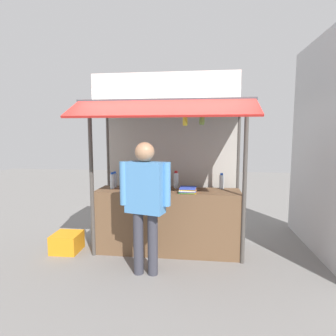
# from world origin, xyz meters

# --- Properties ---
(ground_plane) EXTENTS (20.00, 20.00, 0.00)m
(ground_plane) POSITION_xyz_m (0.00, 0.00, 0.00)
(ground_plane) COLOR slate
(stall_counter) EXTENTS (2.25, 0.59, 1.00)m
(stall_counter) POSITION_xyz_m (0.00, 0.00, 0.50)
(stall_counter) COLOR brown
(stall_counter) RESTS_ON ground
(stall_structure) EXTENTS (2.45, 1.52, 2.70)m
(stall_structure) POSITION_xyz_m (0.00, 0.15, 1.63)
(stall_structure) COLOR #4C4742
(stall_structure) RESTS_ON ground
(water_bottle_back_right) EXTENTS (0.07, 0.07, 0.27)m
(water_bottle_back_right) POSITION_xyz_m (-0.91, 0.03, 1.12)
(water_bottle_back_right) COLOR silver
(water_bottle_back_right) RESTS_ON stall_counter
(water_bottle_mid_right) EXTENTS (0.07, 0.07, 0.26)m
(water_bottle_mid_right) POSITION_xyz_m (-0.90, 0.13, 1.12)
(water_bottle_mid_right) COLOR silver
(water_bottle_mid_right) RESTS_ON stall_counter
(water_bottle_center) EXTENTS (0.08, 0.08, 0.28)m
(water_bottle_center) POSITION_xyz_m (0.11, 0.18, 1.13)
(water_bottle_center) COLOR silver
(water_bottle_center) RESTS_ON stall_counter
(water_bottle_front_right) EXTENTS (0.07, 0.07, 0.25)m
(water_bottle_front_right) POSITION_xyz_m (0.84, 0.22, 1.11)
(water_bottle_front_right) COLOR silver
(water_bottle_front_right) RESTS_ON stall_counter
(magazine_stack_far_left) EXTENTS (0.27, 0.29, 0.08)m
(magazine_stack_far_left) POSITION_xyz_m (0.32, -0.15, 1.03)
(magazine_stack_far_left) COLOR yellow
(magazine_stack_far_left) RESTS_ON stall_counter
(magazine_stack_rear_center) EXTENTS (0.23, 0.29, 0.07)m
(magazine_stack_rear_center) POSITION_xyz_m (-0.28, -0.01, 1.03)
(magazine_stack_rear_center) COLOR yellow
(magazine_stack_rear_center) RESTS_ON stall_counter
(banana_bunch_leftmost) EXTENTS (0.09, 0.08, 0.23)m
(banana_bunch_leftmost) POSITION_xyz_m (0.51, -0.39, 2.05)
(banana_bunch_leftmost) COLOR #332D23
(banana_bunch_inner_right) EXTENTS (0.09, 0.09, 0.23)m
(banana_bunch_inner_right) POSITION_xyz_m (0.28, -0.40, 2.05)
(banana_bunch_inner_right) COLOR #332D23
(vendor_person) EXTENTS (0.67, 0.34, 1.77)m
(vendor_person) POSITION_xyz_m (-0.21, -0.77, 1.06)
(vendor_person) COLOR #383842
(vendor_person) RESTS_ON ground
(plastic_crate) EXTENTS (0.43, 0.43, 0.29)m
(plastic_crate) POSITION_xyz_m (-1.61, -0.21, 0.15)
(plastic_crate) COLOR orange
(plastic_crate) RESTS_ON ground
(neighbour_wall) EXTENTS (0.20, 2.40, 3.37)m
(neighbour_wall) POSITION_xyz_m (2.40, 0.30, 1.69)
(neighbour_wall) COLOR #BABABC
(neighbour_wall) RESTS_ON ground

